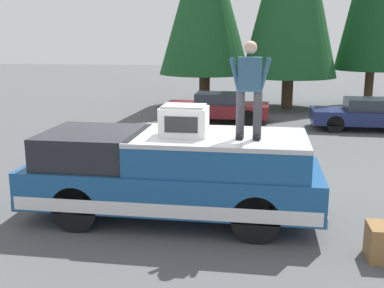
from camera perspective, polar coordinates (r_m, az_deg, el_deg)
The scene contains 6 objects.
ground_plane at distance 9.54m, azimuth 1.54°, elevation -8.14°, with size 90.00×90.00×0.00m, color #4C4F51.
pickup_truck at distance 8.99m, azimuth -2.34°, elevation -3.61°, with size 2.01×5.54×1.65m.
compressor_unit at distance 8.58m, azimuth -0.95°, elevation 2.83°, with size 0.65×0.84×0.56m.
person_on_truck_bed at distance 8.28m, azimuth 6.92°, elevation 6.73°, with size 0.29×0.72×1.69m.
parked_car_navy at distance 18.67m, azimuth 20.50°, elevation 3.37°, with size 1.64×4.10×1.16m.
parked_car_maroon at distance 19.22m, azimuth 3.09°, elevation 4.43°, with size 1.64×4.10×1.16m.
Camera 1 is at (-8.83, -1.10, 3.44)m, focal length 44.43 mm.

